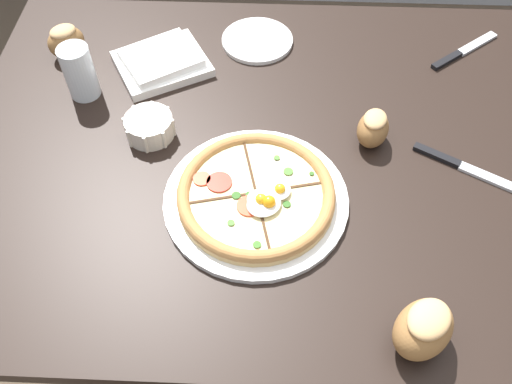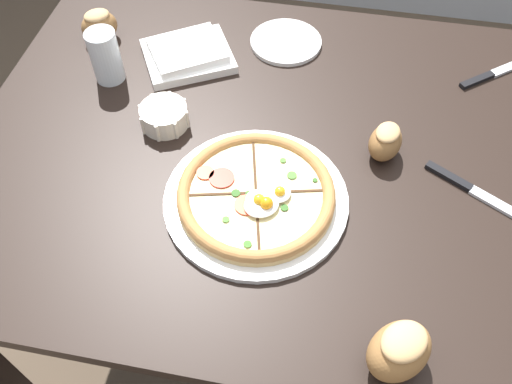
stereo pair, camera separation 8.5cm
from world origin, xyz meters
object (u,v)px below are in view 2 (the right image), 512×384
Objects in this scene: dining_table at (285,178)px; bread_piece_far at (399,350)px; bread_piece_mid at (386,141)px; knife_spare at (497,72)px; bread_piece_near at (99,25)px; ramekin_bowl at (164,116)px; knife_main at (478,193)px; water_glass at (106,59)px; pizza at (256,196)px; napkin_folded at (188,54)px; side_saucer at (286,42)px.

bread_piece_far is (0.22, -0.40, 0.15)m from dining_table.
bread_piece_mid is at bearing 94.96° from bread_piece_far.
bread_piece_mid is at bearing -168.32° from knife_spare.
bread_piece_near is at bearing 144.48° from knife_spare.
bread_piece_near is at bearing 151.65° from dining_table.
ramekin_bowl is 0.51× the size of knife_main.
ramekin_bowl is at bearing 139.08° from bread_piece_far.
bread_piece_near is at bearing 137.05° from bread_piece_far.
dining_table is 9.87× the size of bread_piece_far.
ramekin_bowl is 0.88× the size of water_glass.
pizza is 2.88× the size of water_glass.
water_glass reaches higher than bread_piece_near.
ramekin_bowl is 1.09× the size of bread_piece_mid.
ramekin_bowl reaches higher than dining_table.
knife_main is at bearing -137.93° from knife_spare.
dining_table is at bearing -17.88° from water_glass.
bread_piece_mid is (0.45, -0.21, 0.02)m from napkin_folded.
napkin_folded is 0.69m from knife_main.
pizza is at bearing -137.33° from knife_main.
bread_piece_mid is 0.57× the size of side_saucer.
knife_spare is at bearing 50.06° from bread_piece_mid.
dining_table is 0.54m from knife_spare.
ramekin_bowl reaches higher than knife_main.
pizza is 2.04× the size of side_saucer.
pizza is at bearing -58.19° from napkin_folded.
bread_piece_near reaches higher than side_saucer.
dining_table is 10.90× the size of water_glass.
pizza reaches higher than ramekin_bowl.
napkin_folded is 0.79m from bread_piece_far.
water_glass is 0.41m from side_saucer.
bread_piece_near is 0.62× the size of side_saucer.
pizza reaches higher than side_saucer.
dining_table is at bearing 119.37° from bread_piece_far.
knife_spare is at bearing 2.86° from bread_piece_near.
bread_piece_far reaches higher than dining_table.
knife_main is (0.41, 0.09, -0.01)m from pizza.
ramekin_bowl is (-0.22, 0.16, 0.01)m from pizza.
ramekin_bowl is 0.80× the size of bread_piece_far.
bread_piece_far reaches higher than knife_main.
bread_piece_mid is 0.62m from water_glass.
dining_table is 0.23m from bread_piece_mid.
bread_piece_mid is at bearing -0.06° from ramekin_bowl.
ramekin_bowl is 0.33m from bread_piece_near.
bread_piece_near is 0.91m from knife_main.
bread_piece_near is at bearing -170.28° from knife_main.
bread_piece_near is at bearing 117.74° from water_glass.
bread_piece_near reaches higher than knife_main.
knife_spare reaches higher than dining_table.
bread_piece_mid is 0.38m from knife_spare.
knife_main is (0.18, -0.07, -0.03)m from bread_piece_mid.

